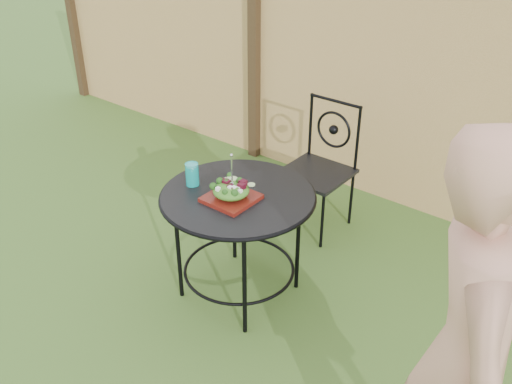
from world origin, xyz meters
TOP-DOWN VIEW (x-y plane):
  - ground at (0.00, 0.00)m, footprint 60.00×60.00m
  - fence at (-0.00, 2.19)m, footprint 8.00×0.12m
  - patio_table at (-0.14, 0.53)m, footprint 0.92×0.92m
  - patio_chair at (-0.19, 1.53)m, footprint 0.46×0.46m
  - diner at (1.42, -0.06)m, footprint 0.65×0.77m
  - salad_plate at (-0.12, 0.46)m, footprint 0.27×0.27m
  - salad at (-0.12, 0.46)m, footprint 0.21×0.21m
  - fork at (-0.11, 0.46)m, footprint 0.01×0.01m
  - drinking_glass at (-0.42, 0.45)m, footprint 0.08×0.08m

SIDE VIEW (x-z plane):
  - ground at x=0.00m, z-range 0.00..0.00m
  - patio_chair at x=-0.19m, z-range 0.03..0.98m
  - patio_table at x=-0.14m, z-range 0.22..0.95m
  - salad_plate at x=-0.12m, z-range 0.72..0.75m
  - salad at x=-0.12m, z-range 0.75..0.83m
  - drinking_glass at x=-0.42m, z-range 0.72..0.86m
  - diner at x=1.42m, z-range 0.00..1.78m
  - fork at x=-0.11m, z-range 0.83..1.01m
  - fence at x=0.00m, z-range 0.00..1.90m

